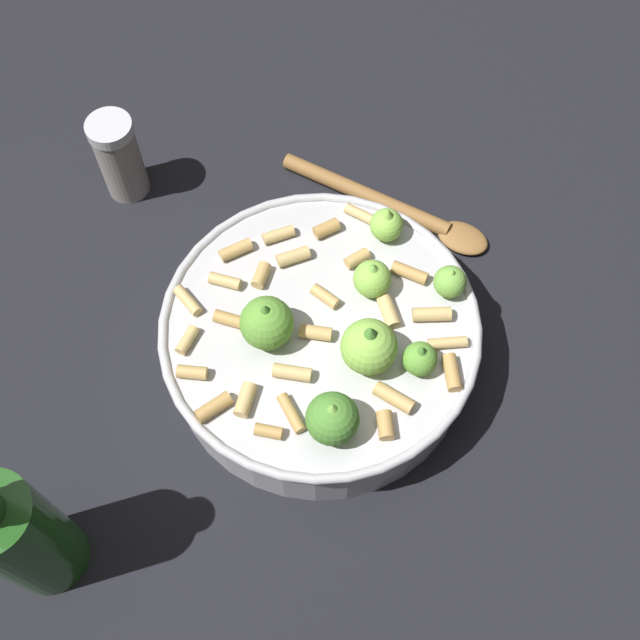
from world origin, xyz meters
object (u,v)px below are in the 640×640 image
object	(u,v)px
pepper_shaker	(119,157)
wooden_spoon	(396,208)
olive_oil_bottle	(20,535)
cooking_pan	(322,339)

from	to	relation	value
pepper_shaker	wooden_spoon	distance (m)	0.28
wooden_spoon	olive_oil_bottle	bearing A→B (deg)	17.15
cooking_pan	pepper_shaker	size ratio (longest dim) A/B	2.89
pepper_shaker	wooden_spoon	size ratio (longest dim) A/B	0.46
olive_oil_bottle	cooking_pan	bearing A→B (deg)	-172.96
pepper_shaker	olive_oil_bottle	bearing A→B (deg)	54.74
cooking_pan	pepper_shaker	distance (m)	0.28
pepper_shaker	olive_oil_bottle	world-z (taller)	olive_oil_bottle
olive_oil_bottle	pepper_shaker	bearing A→B (deg)	-125.26
cooking_pan	olive_oil_bottle	world-z (taller)	olive_oil_bottle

